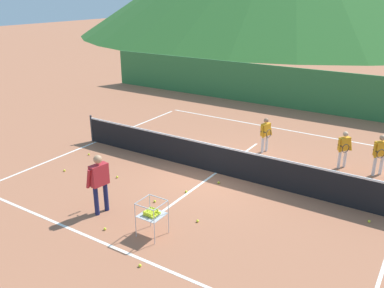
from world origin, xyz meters
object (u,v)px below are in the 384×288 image
object	(u,v)px
tennis_ball_5	(186,192)
student_1	(344,146)
instructor	(99,179)
tennis_ball_8	(219,183)
tennis_net	(216,159)
tennis_ball_7	(140,265)
tennis_ball_2	(64,170)
tennis_ball_3	(93,186)
tennis_ball_9	(155,201)
student_2	(380,151)
tennis_ball_0	(105,229)
ball_cart	(152,213)
tennis_ball_6	(117,177)
student_0	(266,132)
tennis_ball_10	(369,221)
tennis_ball_11	(89,154)
tennis_ball_1	(198,221)

from	to	relation	value
tennis_ball_5	student_1	bearing A→B (deg)	51.80
instructor	tennis_ball_8	distance (m)	3.76
tennis_net	tennis_ball_8	world-z (taller)	tennis_net
student_1	tennis_ball_7	distance (m)	8.07
tennis_ball_2	tennis_ball_3	size ratio (longest dim) A/B	1.00
tennis_ball_7	tennis_ball_9	size ratio (longest dim) A/B	1.00
student_1	tennis_ball_7	world-z (taller)	student_1
tennis_ball_2	tennis_ball_8	size ratio (longest dim) A/B	1.00
student_2	tennis_ball_2	size ratio (longest dim) A/B	19.94
tennis_net	tennis_ball_0	distance (m)	4.49
instructor	student_1	distance (m)	7.95
ball_cart	tennis_ball_5	bearing A→B (deg)	102.75
tennis_ball_2	tennis_ball_7	world-z (taller)	same
tennis_ball_6	tennis_ball_7	world-z (taller)	same
tennis_ball_3	tennis_ball_5	world-z (taller)	same
instructor	student_0	xyz separation A→B (m)	(1.93, 6.37, -0.21)
student_1	tennis_ball_10	size ratio (longest dim) A/B	18.69
tennis_net	tennis_ball_9	bearing A→B (deg)	-100.32
tennis_ball_9	tennis_ball_2	bearing A→B (deg)	179.03
student_1	tennis_ball_3	xyz separation A→B (m)	(-5.92, -5.51, -0.73)
instructor	tennis_ball_11	bearing A→B (deg)	140.69
student_1	instructor	bearing A→B (deg)	-125.91
ball_cart	tennis_ball_9	xyz separation A→B (m)	(-0.93, 1.31, -0.56)
tennis_ball_8	tennis_ball_9	size ratio (longest dim) A/B	1.00
tennis_ball_9	tennis_ball_5	bearing A→B (deg)	66.43
ball_cart	tennis_ball_1	distance (m)	1.36
instructor	student_0	size ratio (longest dim) A/B	1.27
instructor	tennis_ball_5	xyz separation A→B (m)	(1.28, 2.14, -0.95)
tennis_ball_2	tennis_net	bearing A→B (deg)	31.26
tennis_ball_3	tennis_ball_6	distance (m)	0.89
tennis_ball_6	tennis_ball_11	xyz separation A→B (m)	(-2.16, 0.87, 0.00)
student_0	tennis_ball_6	size ratio (longest dim) A/B	19.06
tennis_ball_10	tennis_ball_11	xyz separation A→B (m)	(-9.38, -0.61, 0.00)
tennis_ball_11	tennis_ball_6	bearing A→B (deg)	-22.05
student_0	student_2	bearing A→B (deg)	1.22
tennis_net	tennis_ball_7	xyz separation A→B (m)	(0.99, -5.07, -0.47)
tennis_ball_2	tennis_ball_5	size ratio (longest dim) A/B	1.00
tennis_net	tennis_ball_10	distance (m)	4.83
tennis_ball_3	tennis_ball_5	size ratio (longest dim) A/B	1.00
student_1	tennis_ball_7	bearing A→B (deg)	-106.90
tennis_ball_0	tennis_ball_5	xyz separation A→B (m)	(0.60, 2.74, 0.00)
tennis_ball_1	tennis_ball_8	xyz separation A→B (m)	(-0.63, 2.23, 0.00)
tennis_ball_6	tennis_ball_8	world-z (taller)	same
tennis_net	tennis_ball_3	world-z (taller)	tennis_net
tennis_ball_0	tennis_ball_6	size ratio (longest dim) A/B	1.00
student_2	tennis_ball_6	distance (m)	8.33
student_1	tennis_ball_1	xyz separation A→B (m)	(-2.24, -5.50, -0.73)
student_2	tennis_ball_0	size ratio (longest dim) A/B	19.94
tennis_net	tennis_ball_5	bearing A→B (deg)	-92.06
instructor	tennis_ball_6	xyz separation A→B (m)	(-1.11, 1.80, -0.95)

